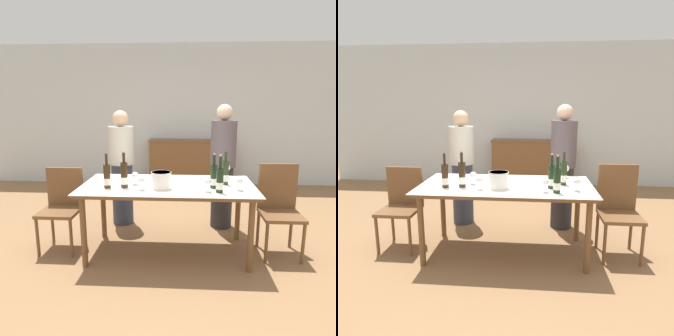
{
  "view_description": "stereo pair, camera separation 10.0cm",
  "coord_description": "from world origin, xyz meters",
  "views": [
    {
      "loc": [
        0.18,
        -3.09,
        1.6
      ],
      "look_at": [
        0.0,
        0.0,
        0.96
      ],
      "focal_mm": 32.0,
      "sensor_mm": 36.0,
      "label": 1
    },
    {
      "loc": [
        0.28,
        -3.08,
        1.6
      ],
      "look_at": [
        0.0,
        0.0,
        0.96
      ],
      "focal_mm": 32.0,
      "sensor_mm": 36.0,
      "label": 2
    }
  ],
  "objects": [
    {
      "name": "ground_plane",
      "position": [
        0.0,
        0.0,
        0.0
      ],
      "size": [
        12.0,
        12.0,
        0.0
      ],
      "primitive_type": "plane",
      "color": "olive"
    },
    {
      "name": "wine_glass_0",
      "position": [
        0.72,
        -0.19,
        0.87
      ],
      "size": [
        0.08,
        0.08,
        0.14
      ],
      "color": "white",
      "rests_on": "dining_table"
    },
    {
      "name": "ice_bucket",
      "position": [
        -0.06,
        -0.16,
        0.87
      ],
      "size": [
        0.21,
        0.21,
        0.17
      ],
      "color": "white",
      "rests_on": "dining_table"
    },
    {
      "name": "chair_left_end",
      "position": [
        -1.21,
        0.09,
        0.52
      ],
      "size": [
        0.42,
        0.42,
        0.91
      ],
      "color": "brown",
      "rests_on": "ground_plane"
    },
    {
      "name": "back_wall",
      "position": [
        0.0,
        3.08,
        1.4
      ],
      "size": [
        8.0,
        0.1,
        2.8
      ],
      "color": "silver",
      "rests_on": "ground_plane"
    },
    {
      "name": "wine_bottle_3",
      "position": [
        0.52,
        -0.27,
        0.9
      ],
      "size": [
        0.07,
        0.07,
        0.37
      ],
      "color": "black",
      "rests_on": "dining_table"
    },
    {
      "name": "chair_right_end",
      "position": [
        1.21,
        0.09,
        0.56
      ],
      "size": [
        0.42,
        0.42,
        0.98
      ],
      "color": "brown",
      "rests_on": "ground_plane"
    },
    {
      "name": "wine_bottle_1",
      "position": [
        0.47,
        -0.11,
        0.9
      ],
      "size": [
        0.07,
        0.07,
        0.36
      ],
      "color": "black",
      "rests_on": "dining_table"
    },
    {
      "name": "wine_bottle_4",
      "position": [
        -0.61,
        -0.17,
        0.9
      ],
      "size": [
        0.07,
        0.07,
        0.35
      ],
      "color": "#332314",
      "rests_on": "dining_table"
    },
    {
      "name": "wine_glass_2",
      "position": [
        0.66,
        0.35,
        0.89
      ],
      "size": [
        0.08,
        0.08,
        0.16
      ],
      "color": "white",
      "rests_on": "dining_table"
    },
    {
      "name": "person_host",
      "position": [
        -0.67,
        0.83,
        0.77
      ],
      "size": [
        0.33,
        0.33,
        1.55
      ],
      "color": "#383F56",
      "rests_on": "ground_plane"
    },
    {
      "name": "dining_table",
      "position": [
        0.0,
        0.0,
        0.7
      ],
      "size": [
        1.83,
        0.92,
        0.78
      ],
      "color": "brown",
      "rests_on": "ground_plane"
    },
    {
      "name": "wine_glass_3",
      "position": [
        -0.35,
        -0.03,
        0.87
      ],
      "size": [
        0.08,
        0.08,
        0.14
      ],
      "color": "white",
      "rests_on": "dining_table"
    },
    {
      "name": "wine_bottle_2",
      "position": [
        0.61,
        0.04,
        0.9
      ],
      "size": [
        0.07,
        0.07,
        0.35
      ],
      "color": "#28381E",
      "rests_on": "dining_table"
    },
    {
      "name": "wine_bottle_0",
      "position": [
        -0.44,
        -0.14,
        0.9
      ],
      "size": [
        0.07,
        0.07,
        0.38
      ],
      "color": "#332314",
      "rests_on": "dining_table"
    },
    {
      "name": "wine_glass_1",
      "position": [
        -0.25,
        -0.23,
        0.88
      ],
      "size": [
        0.07,
        0.07,
        0.14
      ],
      "color": "white",
      "rests_on": "dining_table"
    },
    {
      "name": "wine_glass_4",
      "position": [
        0.4,
        -0.26,
        0.87
      ],
      "size": [
        0.07,
        0.07,
        0.14
      ],
      "color": "white",
      "rests_on": "dining_table"
    },
    {
      "name": "sideboard_cabinet",
      "position": [
        0.28,
        2.79,
        0.47
      ],
      "size": [
        1.63,
        0.46,
        0.95
      ],
      "color": "brown",
      "rests_on": "ground_plane"
    },
    {
      "name": "person_guest_left",
      "position": [
        0.67,
        0.78,
        0.81
      ],
      "size": [
        0.33,
        0.33,
        1.62
      ],
      "color": "#2D2D33",
      "rests_on": "ground_plane"
    }
  ]
}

